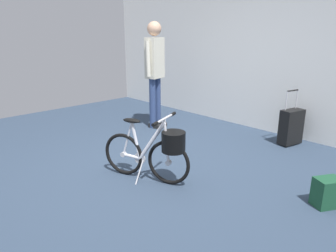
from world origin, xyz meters
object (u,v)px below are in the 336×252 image
at_px(rolling_suitcase, 291,127).
at_px(backpack_on_floor, 327,192).
at_px(visitor_near_wall, 155,67).
at_px(folding_bike_foreground, 155,150).

distance_m(rolling_suitcase, backpack_on_floor, 1.77).
bearing_deg(visitor_near_wall, folding_bike_foreground, -41.48).
height_order(folding_bike_foreground, rolling_suitcase, rolling_suitcase).
bearing_deg(folding_bike_foreground, backpack_on_floor, 28.96).
relative_size(folding_bike_foreground, rolling_suitcase, 1.25).
bearing_deg(backpack_on_floor, folding_bike_foreground, -151.04).
relative_size(rolling_suitcase, backpack_on_floor, 2.70).
relative_size(visitor_near_wall, rolling_suitcase, 2.18).
bearing_deg(backpack_on_floor, rolling_suitcase, 126.87).
height_order(visitor_near_wall, rolling_suitcase, visitor_near_wall).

